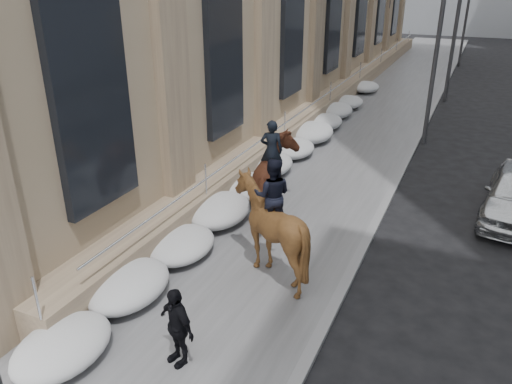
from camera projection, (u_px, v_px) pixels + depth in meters
ground at (189, 321)px, 10.29m from camera, size 140.00×140.00×0.00m
sidewalk at (329, 163)px, 18.59m from camera, size 5.00×80.00×0.12m
curb at (400, 173)px, 17.60m from camera, size 0.24×80.00×0.12m
streetlight_mid at (435, 29)px, 19.05m from camera, size 1.71×0.24×8.00m
streetlight_far at (466, 1)px, 35.70m from camera, size 1.71×0.24×8.00m
traffic_signal at (437, 25)px, 26.20m from camera, size 4.10×0.22×6.00m
snow_bank at (275, 163)px, 17.38m from camera, size 1.70×18.10×0.76m
mounted_horse_left at (276, 179)px, 13.87m from camera, size 2.01×2.96×2.80m
mounted_horse_right at (270, 226)px, 11.24m from camera, size 2.42×2.57×2.81m
pedestrian at (177, 326)px, 8.76m from camera, size 0.99×0.70×1.55m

